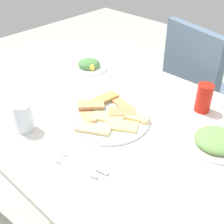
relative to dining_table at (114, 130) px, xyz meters
name	(u,v)px	position (x,y,z in m)	size (l,w,h in m)	color
ground_plane	(113,223)	(0.00, 0.00, -0.65)	(6.00, 6.00, 0.00)	#B2B9A8
dining_table	(114,130)	(0.00, 0.00, 0.00)	(1.20, 0.95, 0.72)	silver
dining_chair	(200,90)	(0.00, 0.75, -0.12)	(0.52, 0.52, 0.93)	slate
pide_platter	(109,117)	(0.00, -0.03, 0.08)	(0.33, 0.33, 0.04)	white
salad_plate_greens	(89,65)	(-0.40, 0.23, 0.09)	(0.20, 0.20, 0.06)	white
salad_plate_rice	(217,141)	(0.39, 0.13, 0.09)	(0.23, 0.23, 0.05)	white
soda_can	(204,98)	(0.24, 0.29, 0.13)	(0.07, 0.07, 0.12)	red
drinking_glass	(24,117)	(-0.19, -0.30, 0.13)	(0.07, 0.07, 0.11)	silver
paper_napkin	(80,166)	(0.11, -0.28, 0.07)	(0.12, 0.12, 0.00)	white
fork	(76,168)	(0.11, -0.30, 0.07)	(0.17, 0.02, 0.01)	silver
spoon	(84,162)	(0.11, -0.27, 0.07)	(0.19, 0.02, 0.01)	silver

